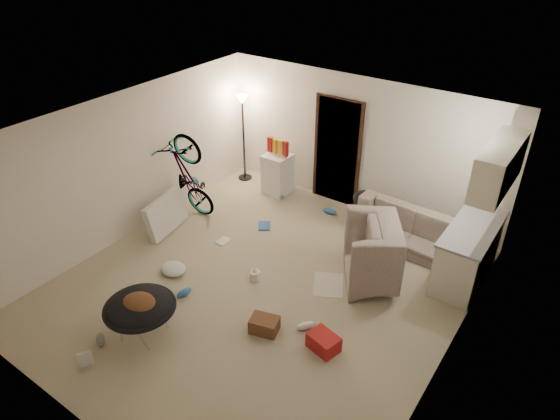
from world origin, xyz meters
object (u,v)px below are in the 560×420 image
Objects in this scene: kitchen_counter at (468,254)px; mini_fridge at (277,174)px; tv_box at (166,214)px; drink_case_b at (324,342)px; floor_lamp at (243,120)px; drink_case_a at (264,325)px; saucer_chair at (141,312)px; sofa at (418,229)px; bicycle at (190,193)px; juicer at (255,275)px; armchair at (396,261)px.

kitchen_counter is 1.84× the size of mini_fridge.
tv_box is 3.81m from drink_case_b.
drink_case_a is at bearing -48.20° from floor_lamp.
saucer_chair reaches higher than tv_box.
sofa is 4.08m from bicycle.
bicycle is at bearing -86.68° from floor_lamp.
juicer reaches higher than drink_case_a.
bicycle is at bearing 172.71° from drink_case_b.
mini_fridge is at bearing 0.42° from sofa.
mini_fridge is 3.88m from drink_case_a.
saucer_chair is (-2.26, -2.99, 0.02)m from armchair.
floor_lamp is at bearing 0.35° from bicycle.
tv_box is at bearing 173.95° from juicer.
kitchen_counter is 6.60× the size of juicer.
mini_fridge reaches higher than drink_case_a.
juicer is at bearing 117.93° from drink_case_a.
juicer is (-2.59, -1.92, -0.35)m from kitchen_counter.
tv_box is 2.58× the size of drink_case_a.
armchair is 1.20× the size of tv_box.
mini_fridge is 2.11× the size of drink_case_b.
mini_fridge reaches higher than armchair.
armchair is 1.22× the size of saucer_chair.
armchair is 1.41× the size of mini_fridge.
sofa is at bearing 58.28° from drink_case_a.
floor_lamp is 2.22× the size of mini_fridge.
sofa is 2.01× the size of tv_box.
tv_box is 4.24× the size of juicer.
kitchen_counter is 0.77× the size of sofa.
sofa is 5.19× the size of drink_case_a.
mini_fridge is (-3.92, 0.55, -0.03)m from kitchen_counter.
mini_fridge is at bearing -29.56° from bicycle.
kitchen_counter is at bearing 9.64° from tv_box.
floor_lamp is 4.66m from drink_case_a.
floor_lamp reaches higher than juicer.
floor_lamp is 2.54m from tv_box.
floor_lamp is 4.76m from saucer_chair.
saucer_chair is 2.58m from tv_box.
kitchen_counter is at bearing -7.66° from floor_lamp.
floor_lamp reaches higher than bicycle.
sofa is 3.28m from drink_case_a.
drink_case_a is 1.09m from juicer.
drink_case_a is (-0.99, -2.01, -0.27)m from armchair.
drink_case_b is 1.69m from juicer.
drink_case_b is at bearing -39.70° from floor_lamp.
floor_lamp is at bearing 111.66° from saucer_chair.
juicer is (-1.58, 0.60, -0.02)m from drink_case_b.
drink_case_a is at bearing 76.68° from sofa.
kitchen_counter is at bearing -6.19° from mini_fridge.
saucer_chair is 2.53× the size of drink_case_a.
drink_case_b is (2.09, 1.17, -0.29)m from saucer_chair.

